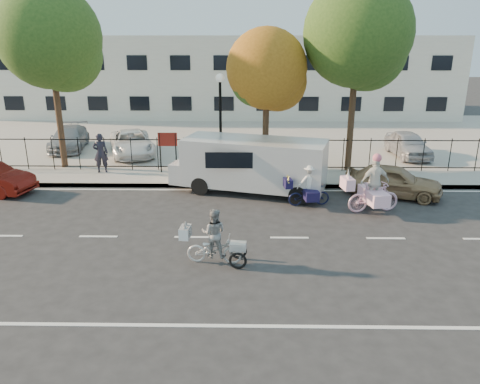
{
  "coord_description": "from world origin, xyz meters",
  "views": [
    {
      "loc": [
        1.67,
        -13.4,
        6.0
      ],
      "look_at": [
        1.44,
        1.2,
        1.1
      ],
      "focal_mm": 35.0,
      "sensor_mm": 36.0,
      "label": 1
    }
  ],
  "objects_px": {
    "zebra_trike": "(214,242)",
    "gold_sedan": "(393,181)",
    "bull_bike": "(309,189)",
    "pedestrian": "(101,153)",
    "lamppost": "(220,106)",
    "white_van": "(251,164)",
    "unicorn_bike": "(373,191)",
    "lot_car_b": "(132,143)",
    "lot_car_d": "(408,144)",
    "lot_car_a": "(69,138)"
  },
  "relations": [
    {
      "from": "pedestrian",
      "to": "lot_car_b",
      "type": "distance_m",
      "value": 3.39
    },
    {
      "from": "lot_car_a",
      "to": "unicorn_bike",
      "type": "bearing_deg",
      "value": -41.58
    },
    {
      "from": "pedestrian",
      "to": "lot_car_b",
      "type": "xyz_separation_m",
      "value": [
        0.58,
        3.33,
        -0.28
      ]
    },
    {
      "from": "gold_sedan",
      "to": "lot_car_d",
      "type": "bearing_deg",
      "value": -2.87
    },
    {
      "from": "unicorn_bike",
      "to": "lot_car_d",
      "type": "height_order",
      "value": "unicorn_bike"
    },
    {
      "from": "lamppost",
      "to": "bull_bike",
      "type": "height_order",
      "value": "lamppost"
    },
    {
      "from": "gold_sedan",
      "to": "lot_car_b",
      "type": "relative_size",
      "value": 0.84
    },
    {
      "from": "white_van",
      "to": "lot_car_d",
      "type": "xyz_separation_m",
      "value": [
        7.97,
        5.44,
        -0.41
      ]
    },
    {
      "from": "unicorn_bike",
      "to": "lot_car_d",
      "type": "relative_size",
      "value": 0.59
    },
    {
      "from": "bull_bike",
      "to": "lot_car_b",
      "type": "distance_m",
      "value": 10.86
    },
    {
      "from": "gold_sedan",
      "to": "lot_car_b",
      "type": "xyz_separation_m",
      "value": [
        -11.63,
        6.0,
        0.13
      ]
    },
    {
      "from": "white_van",
      "to": "lot_car_a",
      "type": "bearing_deg",
      "value": 161.16
    },
    {
      "from": "gold_sedan",
      "to": "bull_bike",
      "type": "bearing_deg",
      "value": 127.97
    },
    {
      "from": "gold_sedan",
      "to": "lot_car_d",
      "type": "distance_m",
      "value": 6.33
    },
    {
      "from": "unicorn_bike",
      "to": "white_van",
      "type": "distance_m",
      "value": 4.81
    },
    {
      "from": "zebra_trike",
      "to": "lot_car_b",
      "type": "xyz_separation_m",
      "value": [
        -5.05,
        11.79,
        0.15
      ]
    },
    {
      "from": "unicorn_bike",
      "to": "gold_sedan",
      "type": "relative_size",
      "value": 0.59
    },
    {
      "from": "white_van",
      "to": "lot_car_b",
      "type": "relative_size",
      "value": 1.48
    },
    {
      "from": "gold_sedan",
      "to": "lot_car_b",
      "type": "distance_m",
      "value": 13.08
    },
    {
      "from": "zebra_trike",
      "to": "pedestrian",
      "type": "xyz_separation_m",
      "value": [
        -5.63,
        8.46,
        0.42
      ]
    },
    {
      "from": "unicorn_bike",
      "to": "lot_car_d",
      "type": "bearing_deg",
      "value": -35.73
    },
    {
      "from": "lamppost",
      "to": "lot_car_d",
      "type": "distance_m",
      "value": 10.09
    },
    {
      "from": "lot_car_a",
      "to": "lot_car_d",
      "type": "relative_size",
      "value": 1.12
    },
    {
      "from": "white_van",
      "to": "lot_car_b",
      "type": "bearing_deg",
      "value": 153.34
    },
    {
      "from": "lamppost",
      "to": "pedestrian",
      "type": "height_order",
      "value": "lamppost"
    },
    {
      "from": "zebra_trike",
      "to": "gold_sedan",
      "type": "xyz_separation_m",
      "value": [
        6.58,
        5.79,
        0.01
      ]
    },
    {
      "from": "lamppost",
      "to": "lot_car_d",
      "type": "height_order",
      "value": "lamppost"
    },
    {
      "from": "white_van",
      "to": "pedestrian",
      "type": "distance_m",
      "value": 7.07
    },
    {
      "from": "lamppost",
      "to": "unicorn_bike",
      "type": "height_order",
      "value": "lamppost"
    },
    {
      "from": "lot_car_b",
      "to": "lamppost",
      "type": "bearing_deg",
      "value": -52.61
    },
    {
      "from": "pedestrian",
      "to": "lot_car_d",
      "type": "bearing_deg",
      "value": -178.17
    },
    {
      "from": "white_van",
      "to": "gold_sedan",
      "type": "relative_size",
      "value": 1.77
    },
    {
      "from": "lot_car_a",
      "to": "bull_bike",
      "type": "bearing_deg",
      "value": -44.04
    },
    {
      "from": "zebra_trike",
      "to": "pedestrian",
      "type": "distance_m",
      "value": 10.17
    },
    {
      "from": "gold_sedan",
      "to": "white_van",
      "type": "bearing_deg",
      "value": 105.96
    },
    {
      "from": "lamppost",
      "to": "white_van",
      "type": "height_order",
      "value": "lamppost"
    },
    {
      "from": "bull_bike",
      "to": "zebra_trike",
      "type": "bearing_deg",
      "value": 137.81
    },
    {
      "from": "lamppost",
      "to": "pedestrian",
      "type": "xyz_separation_m",
      "value": [
        -5.36,
        -0.05,
        -2.08
      ]
    },
    {
      "from": "bull_bike",
      "to": "white_van",
      "type": "xyz_separation_m",
      "value": [
        -2.09,
        1.5,
        0.55
      ]
    },
    {
      "from": "gold_sedan",
      "to": "lot_car_a",
      "type": "height_order",
      "value": "lot_car_a"
    },
    {
      "from": "gold_sedan",
      "to": "lot_car_a",
      "type": "bearing_deg",
      "value": 84.88
    },
    {
      "from": "white_van",
      "to": "unicorn_bike",
      "type": "bearing_deg",
      "value": -10.77
    },
    {
      "from": "lamppost",
      "to": "pedestrian",
      "type": "relative_size",
      "value": 2.44
    },
    {
      "from": "bull_bike",
      "to": "white_van",
      "type": "relative_size",
      "value": 0.27
    },
    {
      "from": "bull_bike",
      "to": "pedestrian",
      "type": "bearing_deg",
      "value": 58.55
    },
    {
      "from": "unicorn_bike",
      "to": "bull_bike",
      "type": "distance_m",
      "value": 2.29
    },
    {
      "from": "bull_bike",
      "to": "lot_car_d",
      "type": "distance_m",
      "value": 9.09
    },
    {
      "from": "lot_car_d",
      "to": "white_van",
      "type": "bearing_deg",
      "value": -148.97
    },
    {
      "from": "lamppost",
      "to": "pedestrian",
      "type": "distance_m",
      "value": 5.75
    },
    {
      "from": "lot_car_b",
      "to": "zebra_trike",
      "type": "bearing_deg",
      "value": -84.94
    }
  ]
}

